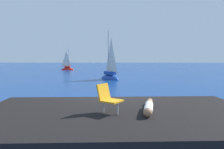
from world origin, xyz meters
TOP-DOWN VIEW (x-y plane):
  - ground_plane at (0.00, 0.00)m, footprint 160.00×160.00m
  - shore_ledge at (0.15, -3.42)m, footprint 8.07×4.79m
  - boulder_seaward at (-2.17, -1.08)m, footprint 1.43×1.49m
  - boulder_inland at (-1.54, -1.36)m, footprint 1.42×1.30m
  - sailboat_near at (-0.61, 14.78)m, footprint 2.73×3.19m
  - sailboat_far at (-9.25, 31.32)m, footprint 2.56×0.87m
  - person_sunbather at (1.04, -3.40)m, footprint 0.50×1.75m
  - beach_chair at (-0.11, -3.61)m, footprint 0.76×0.73m

SIDE VIEW (x-z plane):
  - ground_plane at x=0.00m, z-range 0.00..0.00m
  - boulder_seaward at x=-2.17m, z-range -0.38..0.38m
  - boulder_inland at x=-1.54m, z-range -0.41..0.41m
  - sailboat_far at x=-9.25m, z-range -2.10..2.62m
  - sailboat_near at x=-0.61m, z-range -2.68..3.34m
  - shore_ledge at x=0.15m, z-range 0.00..1.04m
  - person_sunbather at x=1.04m, z-range 1.03..1.28m
  - beach_chair at x=-0.11m, z-range 1.09..1.88m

